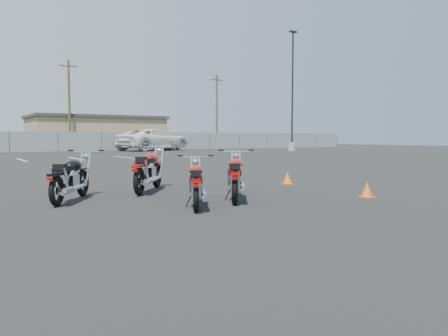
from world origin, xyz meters
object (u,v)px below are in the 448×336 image
motorcycle_second_black (71,178)px  motorcycle_third_red (196,184)px  white_van (154,133)px  motorcycle_front_red (149,170)px  motorcycle_rear_red (236,177)px

motorcycle_second_black → motorcycle_third_red: bearing=-47.5°
motorcycle_third_red → white_van: (13.01, 32.42, 1.25)m
motorcycle_front_red → white_van: size_ratio=0.23×
motorcycle_second_black → motorcycle_rear_red: 3.28m
motorcycle_rear_red → white_van: bearing=69.6°
motorcycle_third_red → motorcycle_rear_red: bearing=17.8°
motorcycle_front_red → motorcycle_rear_red: (0.96, -2.21, -0.04)m
motorcycle_front_red → motorcycle_third_red: 2.57m
motorcycle_rear_red → motorcycle_third_red: bearing=-162.2°
motorcycle_second_black → motorcycle_rear_red: bearing=-28.8°
motorcycle_rear_red → white_van: white_van is taller
motorcycle_front_red → motorcycle_third_red: size_ratio=1.12×
white_van → motorcycle_front_red: bearing=136.0°
motorcycle_second_black → motorcycle_third_red: size_ratio=1.06×
motorcycle_front_red → motorcycle_second_black: motorcycle_front_red is taller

